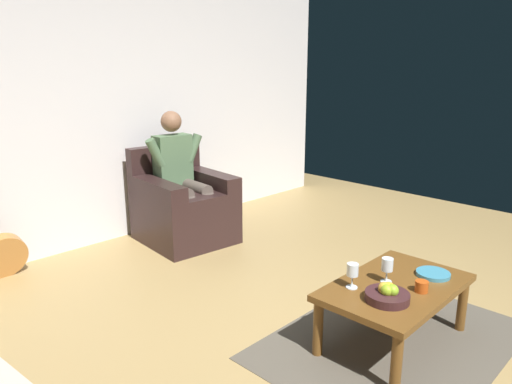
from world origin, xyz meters
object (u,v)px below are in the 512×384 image
at_px(armchair, 183,207).
at_px(wine_glass_far, 387,266).
at_px(candle_jar, 422,286).
at_px(guitar, 2,252).
at_px(coffee_table, 395,292).
at_px(person_seated, 180,173).
at_px(fruit_bowl, 387,294).
at_px(decorative_dish, 433,274).
at_px(wine_glass_near, 352,272).

relative_size(armchair, wine_glass_far, 5.81).
relative_size(wine_glass_far, candle_jar, 2.02).
relative_size(armchair, guitar, 0.96).
height_order(coffee_table, wine_glass_far, wine_glass_far).
bearing_deg(person_seated, candle_jar, 91.25).
distance_m(fruit_bowl, decorative_dish, 0.51).
relative_size(fruit_bowl, candle_jar, 3.24).
bearing_deg(guitar, candle_jar, 115.23).
bearing_deg(wine_glass_far, decorative_dish, 150.47).
distance_m(wine_glass_far, decorative_dish, 0.35).
relative_size(wine_glass_near, wine_glass_far, 0.99).
bearing_deg(wine_glass_near, candle_jar, 127.24).
bearing_deg(decorative_dish, wine_glass_near, -28.18).
relative_size(guitar, wine_glass_far, 6.03).
bearing_deg(candle_jar, guitar, -64.77).
height_order(fruit_bowl, candle_jar, fruit_bowl).
height_order(guitar, wine_glass_near, guitar).
height_order(armchair, fruit_bowl, armchair).
xyz_separation_m(coffee_table, fruit_bowl, (0.23, 0.07, 0.09)).
xyz_separation_m(armchair, candle_jar, (0.20, 2.57, 0.09)).
xyz_separation_m(coffee_table, wine_glass_far, (0.01, -0.06, 0.16)).
distance_m(armchair, person_seated, 0.34).
xyz_separation_m(person_seated, wine_glass_far, (0.23, 2.37, -0.18)).
xyz_separation_m(coffee_table, candle_jar, (-0.02, 0.15, 0.09)).
height_order(wine_glass_far, candle_jar, wine_glass_far).
bearing_deg(wine_glass_far, fruit_bowl, 30.97).
relative_size(guitar, candle_jar, 12.16).
relative_size(coffee_table, candle_jar, 12.66).
height_order(wine_glass_near, decorative_dish, wine_glass_near).
height_order(wine_glass_near, candle_jar, wine_glass_near).
relative_size(armchair, coffee_table, 0.93).
relative_size(armchair, candle_jar, 11.72).
distance_m(armchair, candle_jar, 2.58).
bearing_deg(coffee_table, wine_glass_far, -78.20).
distance_m(guitar, candle_jar, 3.23).
bearing_deg(guitar, decorative_dish, 119.75).
height_order(person_seated, coffee_table, person_seated).
relative_size(coffee_table, wine_glass_far, 6.28).
height_order(decorative_dish, candle_jar, candle_jar).
bearing_deg(coffee_table, wine_glass_near, -36.14).
bearing_deg(wine_glass_near, coffee_table, 143.86).
relative_size(person_seated, coffee_table, 1.28).
height_order(armchair, wine_glass_near, armchair).
xyz_separation_m(person_seated, guitar, (1.57, -0.33, -0.46)).
relative_size(wine_glass_far, decorative_dish, 0.74).
bearing_deg(wine_glass_near, fruit_bowl, 90.79).
height_order(person_seated, wine_glass_near, person_seated).
distance_m(wine_glass_near, candle_jar, 0.41).
relative_size(guitar, wine_glass_near, 6.10).
relative_size(decorative_dish, candle_jar, 2.71).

